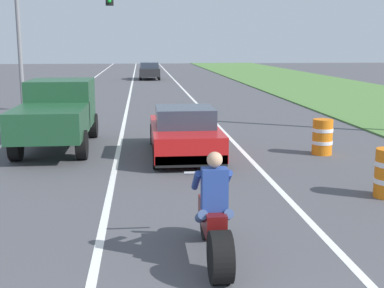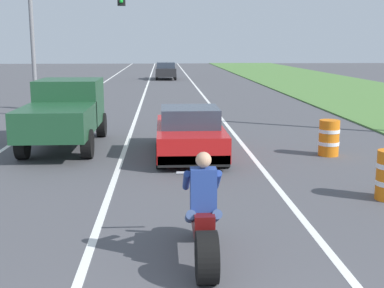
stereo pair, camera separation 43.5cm
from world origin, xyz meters
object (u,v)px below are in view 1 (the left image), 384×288
(motorcycle_with_rider, at_px, (214,223))
(construction_barrel_mid, at_px, (322,137))
(pickup_truck_left_lane_dark_green, at_px, (57,111))
(traffic_light_mast_near, at_px, (50,22))
(distant_car_far_ahead, at_px, (149,71))
(sports_car_red, at_px, (184,133))

(motorcycle_with_rider, bearing_deg, construction_barrel_mid, 59.73)
(pickup_truck_left_lane_dark_green, height_order, traffic_light_mast_near, traffic_light_mast_near)
(construction_barrel_mid, bearing_deg, motorcycle_with_rider, -120.27)
(traffic_light_mast_near, height_order, distant_car_far_ahead, traffic_light_mast_near)
(motorcycle_with_rider, height_order, sports_car_red, motorcycle_with_rider)
(motorcycle_with_rider, height_order, distant_car_far_ahead, motorcycle_with_rider)
(distant_car_far_ahead, bearing_deg, motorcycle_with_rider, -89.68)
(pickup_truck_left_lane_dark_green, bearing_deg, sports_car_red, -20.39)
(motorcycle_with_rider, xyz_separation_m, sports_car_red, (0.19, 7.25, 0.04))
(construction_barrel_mid, bearing_deg, sports_car_red, 175.99)
(traffic_light_mast_near, bearing_deg, sports_car_red, -59.53)
(pickup_truck_left_lane_dark_green, distance_m, distant_car_far_ahead, 30.55)
(sports_car_red, bearing_deg, construction_barrel_mid, -4.01)
(pickup_truck_left_lane_dark_green, bearing_deg, motorcycle_with_rider, -68.03)
(pickup_truck_left_lane_dark_green, bearing_deg, distant_car_far_ahead, 83.88)
(construction_barrel_mid, xyz_separation_m, distant_car_far_ahead, (-4.29, 32.01, 0.27))
(pickup_truck_left_lane_dark_green, relative_size, construction_barrel_mid, 4.80)
(construction_barrel_mid, relative_size, distant_car_far_ahead, 0.25)
(traffic_light_mast_near, bearing_deg, distant_car_far_ahead, 79.12)
(traffic_light_mast_near, relative_size, distant_car_far_ahead, 1.50)
(construction_barrel_mid, bearing_deg, distant_car_far_ahead, 97.63)
(sports_car_red, relative_size, pickup_truck_left_lane_dark_green, 0.90)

